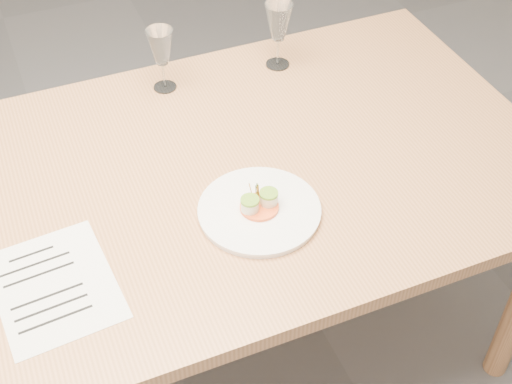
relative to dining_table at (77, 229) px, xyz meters
name	(u,v)px	position (x,y,z in m)	size (l,w,h in m)	color
ground	(116,382)	(0.00, 0.00, -0.68)	(7.00, 7.00, 0.00)	slate
dining_table	(77,229)	(0.00, 0.00, 0.00)	(2.40, 1.00, 0.75)	tan
dinner_plate	(260,210)	(0.40, -0.18, 0.08)	(0.28, 0.28, 0.07)	white
recipe_sheet	(54,286)	(-0.08, -0.21, 0.07)	(0.26, 0.32, 0.00)	white
wine_glass_1	(161,48)	(0.34, 0.38, 0.20)	(0.07, 0.07, 0.18)	white
wine_glass_2	(278,23)	(0.68, 0.36, 0.21)	(0.08, 0.08, 0.20)	white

